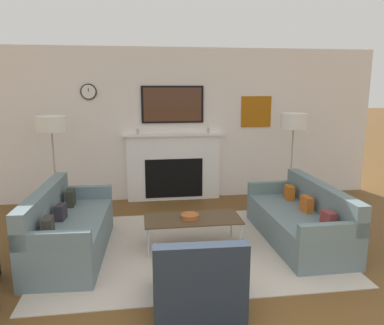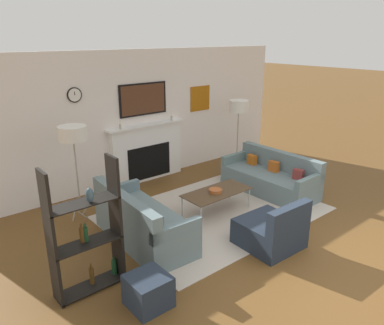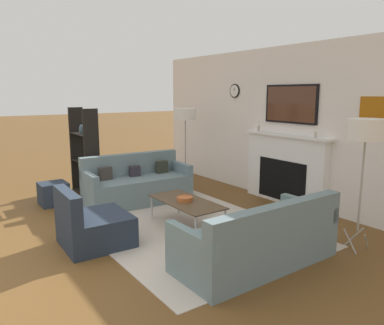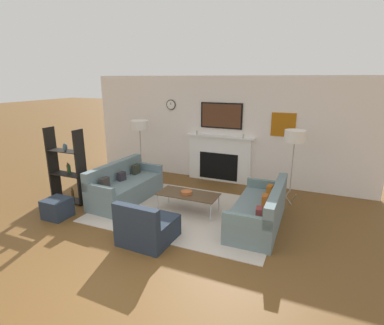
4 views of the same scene
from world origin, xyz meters
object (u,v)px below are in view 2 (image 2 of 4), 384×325
at_px(coffee_table, 217,193).
at_px(shelf_unit, 86,234).
at_px(armchair, 272,231).
at_px(decorative_bowl, 215,190).
at_px(couch_right, 271,178).
at_px(couch_left, 142,223).
at_px(floor_lamp_right, 239,107).
at_px(ottoman, 148,291).
at_px(floor_lamp_left, 73,134).

bearing_deg(coffee_table, shelf_unit, -168.35).
xyz_separation_m(armchair, decorative_bowl, (0.12, 1.33, 0.18)).
bearing_deg(couch_right, shelf_unit, -172.58).
bearing_deg(couch_right, couch_left, 179.97).
height_order(couch_right, floor_lamp_right, floor_lamp_right).
distance_m(coffee_table, ottoman, 2.57).
bearing_deg(decorative_bowl, shelf_unit, -168.24).
distance_m(floor_lamp_left, ottoman, 2.86).
height_order(couch_right, ottoman, couch_right).
bearing_deg(ottoman, shelf_unit, 117.55).
relative_size(coffee_table, floor_lamp_right, 0.76).
relative_size(armchair, coffee_table, 0.68).
bearing_deg(floor_lamp_right, decorative_bowl, -145.48).
relative_size(floor_lamp_right, shelf_unit, 0.99).
bearing_deg(couch_left, coffee_table, 0.26).
relative_size(shelf_unit, ottoman, 3.63).
distance_m(floor_lamp_left, shelf_unit, 2.08).
relative_size(couch_right, decorative_bowl, 8.04).
xyz_separation_m(couch_left, decorative_bowl, (1.50, 0.01, 0.12)).
distance_m(floor_lamp_right, shelf_unit, 4.87).
relative_size(couch_left, floor_lamp_right, 1.14).
distance_m(shelf_unit, ottoman, 0.98).
bearing_deg(decorative_bowl, floor_lamp_left, 145.71).
xyz_separation_m(couch_left, floor_lamp_right, (3.38, 1.30, 1.16)).
distance_m(floor_lamp_left, floor_lamp_right, 3.77).
height_order(armchair, decorative_bowl, armchair).
xyz_separation_m(couch_left, coffee_table, (1.54, 0.01, 0.06)).
xyz_separation_m(couch_right, coffee_table, (-1.46, 0.01, 0.09)).
height_order(couch_right, decorative_bowl, couch_right).
bearing_deg(armchair, decorative_bowl, 84.92).
relative_size(coffee_table, ottoman, 2.73).
distance_m(coffee_table, decorative_bowl, 0.06).
height_order(couch_right, floor_lamp_left, floor_lamp_left).
distance_m(couch_right, armchair, 2.08).
xyz_separation_m(couch_left, floor_lamp_left, (-0.39, 1.30, 1.17)).
height_order(coffee_table, floor_lamp_right, floor_lamp_right).
bearing_deg(floor_lamp_left, armchair, -55.87).
xyz_separation_m(couch_right, armchair, (-1.61, -1.32, -0.03)).
bearing_deg(floor_lamp_left, coffee_table, -33.78).
bearing_deg(shelf_unit, ottoman, -62.45).
xyz_separation_m(couch_left, ottoman, (-0.71, -1.24, -0.11)).
xyz_separation_m(couch_left, armchair, (1.38, -1.32, -0.06)).
xyz_separation_m(floor_lamp_right, shelf_unit, (-4.46, -1.83, -0.71)).
distance_m(couch_left, floor_lamp_left, 1.79).
bearing_deg(ottoman, floor_lamp_left, 82.93).
xyz_separation_m(coffee_table, shelf_unit, (-2.61, -0.54, 0.39)).
bearing_deg(ottoman, floor_lamp_right, 31.84).
relative_size(couch_left, decorative_bowl, 7.77).
height_order(armchair, floor_lamp_right, floor_lamp_right).
bearing_deg(decorative_bowl, armchair, -95.08).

